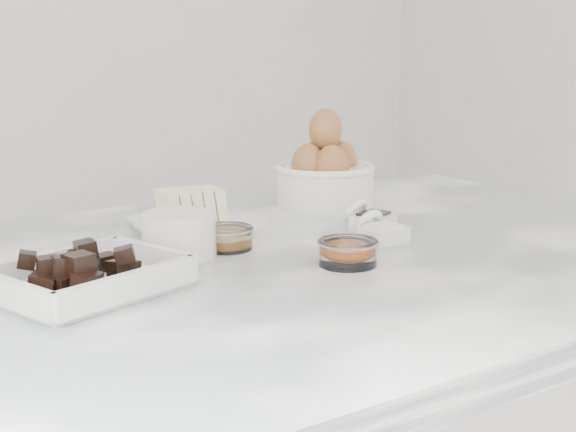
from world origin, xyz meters
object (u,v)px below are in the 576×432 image
object	(u,v)px
zest_bowl	(348,251)
vanilla_spoon	(369,219)
butter_plate	(187,216)
salt_spoon	(380,231)
egg_bowl	(325,174)
sugar_ramekin	(179,233)
honey_bowl	(227,237)
chocolate_dish	(89,273)

from	to	relation	value
zest_bowl	vanilla_spoon	xyz separation A→B (m)	(0.15, 0.14, -0.00)
butter_plate	zest_bowl	size ratio (longest dim) A/B	2.24
vanilla_spoon	salt_spoon	xyz separation A→B (m)	(-0.04, -0.07, -0.00)
butter_plate	egg_bowl	world-z (taller)	egg_bowl
zest_bowl	sugar_ramekin	bearing A→B (deg)	134.23
butter_plate	egg_bowl	distance (m)	0.28
egg_bowl	sugar_ramekin	bearing A→B (deg)	-155.13
butter_plate	egg_bowl	bearing A→B (deg)	9.19
sugar_ramekin	egg_bowl	xyz separation A→B (m)	(0.35, 0.16, 0.02)
honey_bowl	vanilla_spoon	distance (m)	0.23
honey_bowl	vanilla_spoon	size ratio (longest dim) A/B	0.84
chocolate_dish	salt_spoon	bearing A→B (deg)	-0.24
chocolate_dish	butter_plate	size ratio (longest dim) A/B	1.36
honey_bowl	vanilla_spoon	xyz separation A→B (m)	(0.23, -0.01, -0.00)
sugar_ramekin	egg_bowl	size ratio (longest dim) A/B	0.55
salt_spoon	vanilla_spoon	bearing A→B (deg)	61.36
chocolate_dish	honey_bowl	bearing A→B (deg)	19.83
butter_plate	egg_bowl	xyz separation A→B (m)	(0.28, 0.04, 0.03)
chocolate_dish	honey_bowl	size ratio (longest dim) A/B	3.22
sugar_ramekin	egg_bowl	distance (m)	0.39
sugar_ramekin	zest_bowl	world-z (taller)	sugar_ramekin
butter_plate	vanilla_spoon	distance (m)	0.26
honey_bowl	vanilla_spoon	world-z (taller)	vanilla_spoon
chocolate_dish	salt_spoon	world-z (taller)	chocolate_dish
chocolate_dish	egg_bowl	world-z (taller)	egg_bowl
sugar_ramekin	butter_plate	bearing A→B (deg)	58.41
chocolate_dish	vanilla_spoon	world-z (taller)	chocolate_dish
chocolate_dish	salt_spoon	distance (m)	0.41
zest_bowl	salt_spoon	world-z (taller)	salt_spoon
sugar_ramekin	honey_bowl	size ratio (longest dim) A/B	1.32
chocolate_dish	zest_bowl	size ratio (longest dim) A/B	3.04
honey_bowl	chocolate_dish	bearing A→B (deg)	-160.17
chocolate_dish	honey_bowl	world-z (taller)	chocolate_dish
sugar_ramekin	salt_spoon	distance (m)	0.27
salt_spoon	sugar_ramekin	bearing A→B (deg)	162.56
chocolate_dish	salt_spoon	size ratio (longest dim) A/B	3.20
honey_bowl	egg_bowl	bearing A→B (deg)	30.18
zest_bowl	salt_spoon	distance (m)	0.13
chocolate_dish	sugar_ramekin	xyz separation A→B (m)	(0.15, 0.08, 0.01)
chocolate_dish	sugar_ramekin	world-z (taller)	sugar_ramekin
sugar_ramekin	vanilla_spoon	bearing A→B (deg)	-3.15
butter_plate	salt_spoon	xyz separation A→B (m)	(0.19, -0.20, -0.01)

